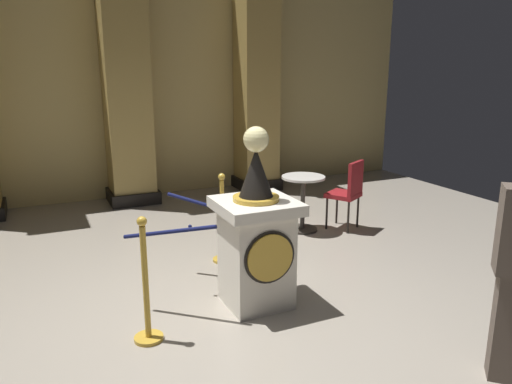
# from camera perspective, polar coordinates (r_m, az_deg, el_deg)

# --- Properties ---
(ground_plane) EXTENTS (10.99, 10.99, 0.00)m
(ground_plane) POSITION_cam_1_polar(r_m,az_deg,el_deg) (4.61, -3.89, -13.80)
(ground_plane) COLOR #9E9384
(back_wall) EXTENTS (10.99, 0.16, 4.07)m
(back_wall) POSITION_cam_1_polar(r_m,az_deg,el_deg) (8.61, -15.54, 12.88)
(back_wall) COLOR tan
(back_wall) RESTS_ON ground_plane
(pedestal_clock) EXTENTS (0.70, 0.70, 1.68)m
(pedestal_clock) POSITION_cam_1_polar(r_m,az_deg,el_deg) (4.50, 0.03, -5.49)
(pedestal_clock) COLOR silver
(pedestal_clock) RESTS_ON ground_plane
(stanchion_near) EXTENTS (0.24, 0.24, 1.04)m
(stanchion_near) POSITION_cam_1_polar(r_m,az_deg,el_deg) (5.60, -3.92, -4.57)
(stanchion_near) COLOR gold
(stanchion_near) RESTS_ON ground_plane
(stanchion_far) EXTENTS (0.24, 0.24, 1.06)m
(stanchion_far) POSITION_cam_1_polar(r_m,az_deg,el_deg) (4.11, -12.69, -12.01)
(stanchion_far) COLOR gold
(stanchion_far) RESTS_ON ground_plane
(velvet_rope) EXTENTS (1.28, 1.28, 0.22)m
(velvet_rope) POSITION_cam_1_polar(r_m,az_deg,el_deg) (4.69, -7.76, -2.98)
(velvet_rope) COLOR #141947
(column_right) EXTENTS (0.77, 0.77, 3.91)m
(column_right) POSITION_cam_1_polar(r_m,az_deg,el_deg) (8.87, 0.04, 12.80)
(column_right) COLOR black
(column_right) RESTS_ON ground_plane
(column_centre_rear) EXTENTS (0.82, 0.82, 3.91)m
(column_centre_rear) POSITION_cam_1_polar(r_m,az_deg,el_deg) (8.19, -14.99, 12.21)
(column_centre_rear) COLOR black
(column_centre_rear) RESTS_ON ground_plane
(cafe_table) EXTENTS (0.59, 0.59, 0.76)m
(cafe_table) POSITION_cam_1_polar(r_m,az_deg,el_deg) (6.64, 5.51, -0.47)
(cafe_table) COLOR #332D28
(cafe_table) RESTS_ON ground_plane
(cafe_chair_red) EXTENTS (0.55, 0.55, 0.96)m
(cafe_chair_red) POSITION_cam_1_polar(r_m,az_deg,el_deg) (6.75, 10.77, 0.35)
(cafe_chair_red) COLOR black
(cafe_chair_red) RESTS_ON ground_plane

